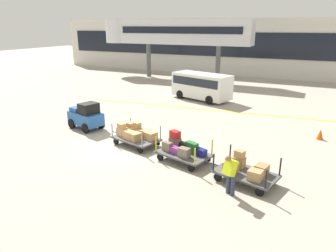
{
  "coord_description": "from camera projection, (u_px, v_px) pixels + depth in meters",
  "views": [
    {
      "loc": [
        8.27,
        -12.09,
        5.8
      ],
      "look_at": [
        1.62,
        1.61,
        0.83
      ],
      "focal_mm": 33.2,
      "sensor_mm": 36.0,
      "label": 1
    }
  ],
  "objects": [
    {
      "name": "apron_lead_line",
      "position": [
        211.0,
        110.0,
        22.16
      ],
      "size": [
        19.25,
        2.02,
        0.01
      ],
      "primitive_type": "cube",
      "rotation": [
        0.0,
        0.0,
        0.09
      ],
      "color": "yellow",
      "rests_on": "ground_plane"
    },
    {
      "name": "baggage_handler",
      "position": [
        230.0,
        173.0,
        10.87
      ],
      "size": [
        0.55,
        0.55,
        1.56
      ],
      "color": "#2D334C",
      "rests_on": "ground_plane"
    },
    {
      "name": "baggage_cart_lead",
      "position": [
        136.0,
        135.0,
        15.62
      ],
      "size": [
        3.09,
        1.93,
        1.1
      ],
      "color": "#4C4C4F",
      "rests_on": "ground_plane"
    },
    {
      "name": "safety_cone_near",
      "position": [
        320.0,
        134.0,
        16.45
      ],
      "size": [
        0.36,
        0.36,
        0.55
      ],
      "primitive_type": "cone",
      "color": "#EA590F",
      "rests_on": "ground_plane"
    },
    {
      "name": "shuttle_van",
      "position": [
        201.0,
        84.0,
        24.99
      ],
      "size": [
        5.15,
        3.23,
        2.1
      ],
      "color": "white",
      "rests_on": "ground_plane"
    },
    {
      "name": "ground_plane",
      "position": [
        125.0,
        146.0,
        15.58
      ],
      "size": [
        120.0,
        120.0,
        0.0
      ],
      "primitive_type": "plane",
      "color": "#A8A08E"
    },
    {
      "name": "terminal_building",
      "position": [
        245.0,
        47.0,
        36.77
      ],
      "size": [
        51.26,
        2.51,
        6.55
      ],
      "color": "beige",
      "rests_on": "ground_plane"
    },
    {
      "name": "baggage_tug",
      "position": [
        86.0,
        116.0,
        18.03
      ],
      "size": [
        2.31,
        1.66,
        1.58
      ],
      "color": "#2659A5",
      "rests_on": "ground_plane"
    },
    {
      "name": "jet_bridge",
      "position": [
        168.0,
        32.0,
        34.16
      ],
      "size": [
        17.3,
        3.0,
        6.38
      ],
      "color": "silver",
      "rests_on": "ground_plane"
    },
    {
      "name": "baggage_cart_middle",
      "position": [
        182.0,
        149.0,
        13.8
      ],
      "size": [
        3.09,
        1.93,
        1.21
      ],
      "color": "#4C4C4F",
      "rests_on": "ground_plane"
    },
    {
      "name": "baggage_cart_tail",
      "position": [
        245.0,
        170.0,
        11.87
      ],
      "size": [
        3.09,
        1.93,
        1.11
      ],
      "color": "#4C4C4F",
      "rests_on": "ground_plane"
    }
  ]
}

